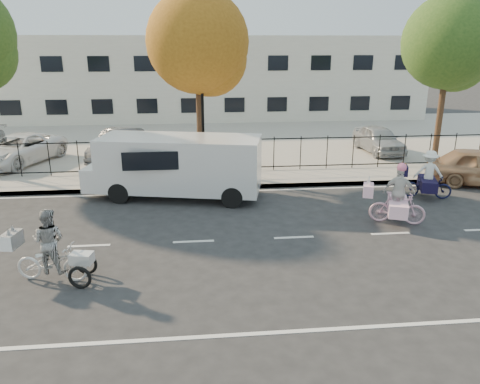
{
  "coord_description": "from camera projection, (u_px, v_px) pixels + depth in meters",
  "views": [
    {
      "loc": [
        0.1,
        -12.69,
        5.6
      ],
      "look_at": [
        1.49,
        1.2,
        1.1
      ],
      "focal_mm": 35.0,
      "sensor_mm": 36.0,
      "label": 1
    }
  ],
  "objects": [
    {
      "name": "street_sign",
      "position": [
        147.0,
        146.0,
        19.55
      ],
      "size": [
        0.85,
        0.06,
        1.8
      ],
      "color": "black",
      "rests_on": "sidewalk"
    },
    {
      "name": "sidewalk",
      "position": [
        193.0,
        181.0,
        19.48
      ],
      "size": [
        60.0,
        2.2,
        0.15
      ],
      "primitive_type": "cube",
      "color": "#A8A399",
      "rests_on": "ground"
    },
    {
      "name": "unicorn_bike",
      "position": [
        397.0,
        201.0,
        14.9
      ],
      "size": [
        2.03,
        1.48,
        2.01
      ],
      "rotation": [
        0.0,
        0.0,
        1.21
      ],
      "color": "#E1ABC3",
      "rests_on": "ground"
    },
    {
      "name": "lot_car_c",
      "position": [
        119.0,
        145.0,
        22.47
      ],
      "size": [
        2.56,
        4.59,
        1.43
      ],
      "primitive_type": "imported",
      "rotation": [
        0.0,
        0.0,
        -0.25
      ],
      "color": "#494C50",
      "rests_on": "parking_lot"
    },
    {
      "name": "iron_fence",
      "position": [
        192.0,
        155.0,
        20.27
      ],
      "size": [
        58.0,
        0.06,
        1.5
      ],
      "primitive_type": null,
      "color": "black",
      "rests_on": "sidewalk"
    },
    {
      "name": "ground",
      "position": [
        194.0,
        242.0,
        13.73
      ],
      "size": [
        120.0,
        120.0,
        0.0
      ],
      "primitive_type": "plane",
      "color": "#333334"
    },
    {
      "name": "building",
      "position": [
        191.0,
        76.0,
        36.48
      ],
      "size": [
        34.0,
        10.0,
        6.0
      ],
      "primitive_type": "cube",
      "color": "silver",
      "rests_on": "ground"
    },
    {
      "name": "lot_car_b",
      "position": [
        19.0,
        149.0,
        21.72
      ],
      "size": [
        3.85,
        5.32,
        1.34
      ],
      "primitive_type": "imported",
      "rotation": [
        0.0,
        0.0,
        -0.38
      ],
      "color": "white",
      "rests_on": "parking_lot"
    },
    {
      "name": "pedestrian",
      "position": [
        119.0,
        163.0,
        18.86
      ],
      "size": [
        0.61,
        0.46,
        1.52
      ],
      "primitive_type": "imported",
      "rotation": [
        0.0,
        0.0,
        3.34
      ],
      "color": "black",
      "rests_on": "sidewalk"
    },
    {
      "name": "curb",
      "position": [
        193.0,
        188.0,
        18.49
      ],
      "size": [
        60.0,
        0.1,
        0.15
      ],
      "primitive_type": "cube",
      "color": "#A8A399",
      "rests_on": "ground"
    },
    {
      "name": "tree_east",
      "position": [
        451.0,
        47.0,
        21.01
      ],
      "size": [
        4.19,
        4.19,
        7.68
      ],
      "color": "#442D1D",
      "rests_on": "ground"
    },
    {
      "name": "road_markings",
      "position": [
        194.0,
        241.0,
        13.72
      ],
      "size": [
        60.0,
        9.52,
        0.01
      ],
      "primitive_type": null,
      "color": "silver",
      "rests_on": "ground"
    },
    {
      "name": "bull_bike",
      "position": [
        427.0,
        179.0,
        17.37
      ],
      "size": [
        2.01,
        1.42,
        1.81
      ],
      "rotation": [
        0.0,
        0.0,
        1.24
      ],
      "color": "#101335",
      "rests_on": "ground"
    },
    {
      "name": "white_van",
      "position": [
        177.0,
        164.0,
        17.3
      ],
      "size": [
        6.8,
        3.39,
        2.28
      ],
      "rotation": [
        0.0,
        0.0,
        -0.22
      ],
      "color": "white",
      "rests_on": "ground"
    },
    {
      "name": "tree_mid",
      "position": [
        201.0,
        47.0,
        19.09
      ],
      "size": [
        4.2,
        4.2,
        7.7
      ],
      "color": "#442D1D",
      "rests_on": "ground"
    },
    {
      "name": "lamppost",
      "position": [
        202.0,
        105.0,
        19.26
      ],
      "size": [
        0.36,
        0.36,
        4.33
      ],
      "color": "black",
      "rests_on": "sidewalk"
    },
    {
      "name": "zebra_trike",
      "position": [
        51.0,
        253.0,
        11.31
      ],
      "size": [
        2.17,
        1.09,
        1.86
      ],
      "rotation": [
        0.0,
        0.0,
        1.38
      ],
      "color": "silver",
      "rests_on": "ground"
    },
    {
      "name": "lot_car_d",
      "position": [
        379.0,
        139.0,
        24.01
      ],
      "size": [
        1.78,
        4.01,
        1.34
      ],
      "primitive_type": "imported",
      "rotation": [
        0.0,
        0.0,
        0.05
      ],
      "color": "#AAADB1",
      "rests_on": "parking_lot"
    },
    {
      "name": "parking_lot",
      "position": [
        192.0,
        139.0,
        27.91
      ],
      "size": [
        60.0,
        15.6,
        0.15
      ],
      "primitive_type": "cube",
      "color": "#A8A399",
      "rests_on": "ground"
    }
  ]
}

